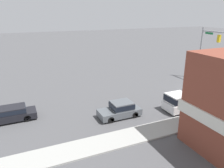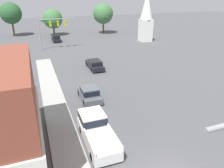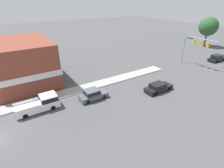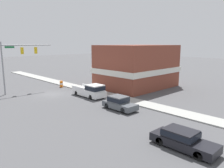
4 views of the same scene
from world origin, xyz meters
name	(u,v)px [view 4 (image 4 of 4)]	position (x,y,z in m)	size (l,w,h in m)	color
ground_plane	(51,94)	(0.00, 0.00, 0.00)	(200.00, 200.00, 0.00)	#4C4C4F
sidewalk_curb	(82,88)	(-5.70, 0.00, 0.07)	(2.40, 60.00, 0.14)	#9E9E99
near_signal_assembly	(18,56)	(2.82, -4.58, 5.70)	(7.94, 0.49, 7.84)	gray
car_lead	(119,103)	(-1.96, 12.52, 0.81)	(1.87, 4.21, 1.56)	black
car_oncoming	(182,139)	(1.57, 22.48, 0.73)	(1.84, 4.84, 1.40)	black
pickup_truck_parked	(91,91)	(-3.26, 5.55, 0.94)	(2.07, 5.54, 1.91)	black
construction_barrel	(61,84)	(-3.90, -3.63, 0.56)	(0.55, 0.55, 1.10)	orange
corner_brick_building	(137,67)	(-13.75, 5.25, 3.59)	(13.01, 9.59, 7.31)	brown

